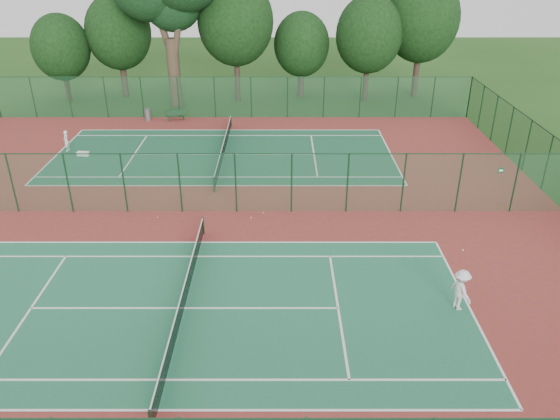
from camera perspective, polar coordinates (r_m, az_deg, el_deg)
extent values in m
plane|color=#204716|center=(31.01, -7.37, -0.14)|extent=(120.00, 120.00, 0.00)
cube|color=maroon|center=(31.00, -7.37, -0.14)|extent=(40.00, 36.00, 0.01)
cube|color=#216846|center=(23.40, -9.94, -10.07)|extent=(23.77, 10.97, 0.01)
cube|color=#1B5739|center=(39.20, -5.86, 5.80)|extent=(23.77, 10.97, 0.01)
cube|color=#1C5434|center=(47.21, -4.94, 11.66)|extent=(40.00, 0.02, 3.50)
cube|color=#163C1D|center=(46.80, -5.02, 13.68)|extent=(40.00, 0.05, 0.05)
cube|color=#163D25|center=(14.59, -16.89, -20.20)|extent=(40.00, 0.05, 0.05)
cube|color=#1B512E|center=(30.27, -7.56, 2.82)|extent=(40.00, 0.02, 3.50)
cube|color=#14381D|center=(29.63, -7.76, 5.84)|extent=(40.00, 0.05, 0.05)
cylinder|color=#123419|center=(28.50, -8.03, -1.62)|extent=(0.10, 0.10, 0.97)
cube|color=black|center=(23.13, -10.03, -9.14)|extent=(0.02, 12.80, 0.85)
cube|color=white|center=(22.88, -10.12, -8.25)|extent=(0.04, 12.80, 0.06)
cylinder|color=#143920|center=(33.13, -6.90, 2.63)|extent=(0.10, 0.10, 0.97)
cylinder|color=#143920|center=(45.07, -5.13, 9.26)|extent=(0.10, 0.10, 0.97)
cube|color=black|center=(39.03, -5.89, 6.45)|extent=(0.02, 12.80, 0.85)
cube|color=silver|center=(38.89, -5.92, 7.05)|extent=(0.04, 12.80, 0.06)
imported|color=silver|center=(23.72, 18.38, -7.92)|extent=(1.06, 1.34, 1.82)
imported|color=white|center=(42.33, -21.44, 6.75)|extent=(0.36, 0.55, 1.49)
cylinder|color=slate|center=(47.88, -13.65, 9.68)|extent=(0.61, 0.61, 0.99)
cube|color=#113219|center=(47.39, -11.53, 9.39)|extent=(0.20, 0.42, 0.47)
cube|color=#113219|center=(47.51, -10.01, 9.57)|extent=(0.20, 0.42, 0.47)
cube|color=#113219|center=(47.37, -10.79, 9.78)|extent=(1.63, 0.87, 0.05)
cube|color=#113219|center=(47.11, -10.79, 9.99)|extent=(1.52, 0.50, 0.47)
cube|color=white|center=(41.12, -19.88, 5.55)|extent=(0.86, 0.42, 0.31)
sphere|color=yellow|center=(30.01, -3.04, -0.80)|extent=(0.07, 0.07, 0.07)
sphere|color=#ECF438|center=(30.53, -1.76, -0.28)|extent=(0.06, 0.06, 0.06)
sphere|color=#CAD732|center=(30.76, -12.68, -0.75)|extent=(0.06, 0.06, 0.06)
cylinder|color=#3B2C20|center=(51.09, -11.00, 13.88)|extent=(1.10, 1.10, 6.00)
cylinder|color=#3B2C20|center=(50.80, -12.45, 18.85)|extent=(2.03, 0.60, 5.97)
cylinder|color=#3B2C20|center=(49.93, -10.47, 19.24)|extent=(1.90, 0.56, 6.47)
sphere|color=black|center=(50.91, -11.22, 20.68)|extent=(5.20, 5.20, 5.20)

